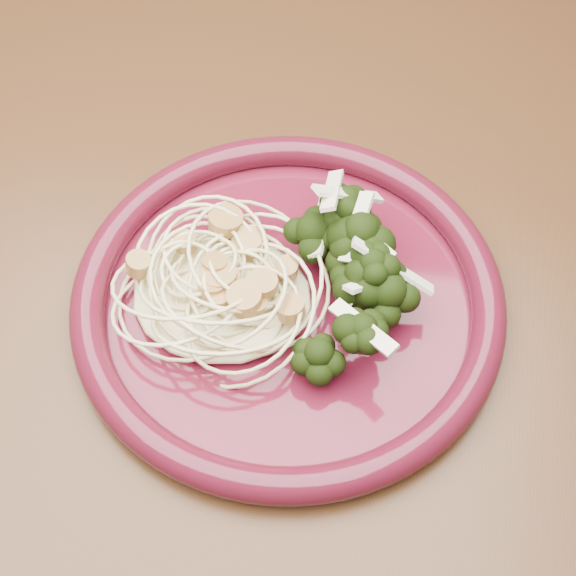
% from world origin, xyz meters
% --- Properties ---
extents(dining_table, '(1.20, 0.80, 0.75)m').
position_xyz_m(dining_table, '(0.00, 0.00, 0.65)').
color(dining_table, '#472814').
rests_on(dining_table, ground).
extents(dinner_plate, '(0.32, 0.32, 0.02)m').
position_xyz_m(dinner_plate, '(0.10, -0.04, 0.76)').
color(dinner_plate, '#520F1F').
rests_on(dinner_plate, dining_table).
extents(spaghetti_pile, '(0.13, 0.12, 0.03)m').
position_xyz_m(spaghetti_pile, '(0.06, -0.05, 0.77)').
color(spaghetti_pile, '#F2E8AF').
rests_on(spaghetti_pile, dinner_plate).
extents(scallop_cluster, '(0.13, 0.13, 0.04)m').
position_xyz_m(scallop_cluster, '(0.06, -0.05, 0.80)').
color(scallop_cluster, '#B58643').
rests_on(scallop_cluster, spaghetti_pile).
extents(broccoli_pile, '(0.11, 0.16, 0.05)m').
position_xyz_m(broccoli_pile, '(0.15, -0.04, 0.78)').
color(broccoli_pile, black).
rests_on(broccoli_pile, dinner_plate).
extents(onion_garnish, '(0.08, 0.10, 0.05)m').
position_xyz_m(onion_garnish, '(0.15, -0.04, 0.81)').
color(onion_garnish, beige).
rests_on(onion_garnish, broccoli_pile).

